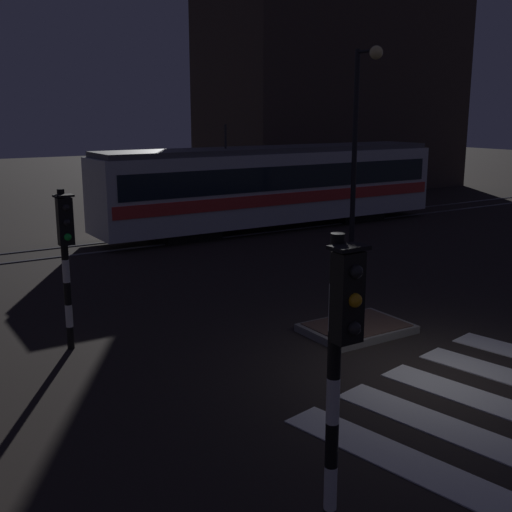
# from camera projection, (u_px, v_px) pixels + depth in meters

# --- Properties ---
(ground_plane) EXTENTS (120.00, 120.00, 0.00)m
(ground_plane) POSITION_uv_depth(u_px,v_px,m) (431.00, 374.00, 11.50)
(ground_plane) COLOR black
(rail_near) EXTENTS (80.00, 0.12, 0.03)m
(rail_near) POSITION_uv_depth(u_px,v_px,m) (146.00, 246.00, 22.28)
(rail_near) COLOR #59595E
(rail_near) RESTS_ON ground
(rail_far) EXTENTS (80.00, 0.12, 0.03)m
(rail_far) POSITION_uv_depth(u_px,v_px,m) (131.00, 240.00, 23.46)
(rail_far) COLOR #59595E
(rail_far) RESTS_ON ground
(traffic_island) EXTENTS (2.19, 1.55, 0.18)m
(traffic_island) POSITION_uv_depth(u_px,v_px,m) (357.00, 328.00, 13.67)
(traffic_island) COLOR slate
(traffic_island) RESTS_ON ground
(traffic_light_corner_near_left) EXTENTS (0.36, 0.42, 3.48)m
(traffic_light_corner_near_left) POSITION_uv_depth(u_px,v_px,m) (340.00, 352.00, 6.33)
(traffic_light_corner_near_left) COLOR black
(traffic_light_corner_near_left) RESTS_ON ground
(traffic_light_corner_far_left) EXTENTS (0.36, 0.42, 3.20)m
(traffic_light_corner_far_left) POSITION_uv_depth(u_px,v_px,m) (66.00, 246.00, 12.22)
(traffic_light_corner_far_left) COLOR black
(traffic_light_corner_far_left) RESTS_ON ground
(street_lamp_trackside_right) EXTENTS (0.44, 1.21, 6.70)m
(street_lamp_trackside_right) POSITION_uv_depth(u_px,v_px,m) (361.00, 121.00, 21.69)
(street_lamp_trackside_right) COLOR black
(street_lamp_trackside_right) RESTS_ON ground
(tram) EXTENTS (14.88, 2.58, 4.15)m
(tram) POSITION_uv_depth(u_px,v_px,m) (274.00, 185.00, 25.53)
(tram) COLOR silver
(tram) RESTS_ON ground
(building_backdrop) EXTENTS (15.19, 8.00, 13.38)m
(building_backdrop) POSITION_uv_depth(u_px,v_px,m) (333.00, 76.00, 38.38)
(building_backdrop) COLOR #382D28
(building_backdrop) RESTS_ON ground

